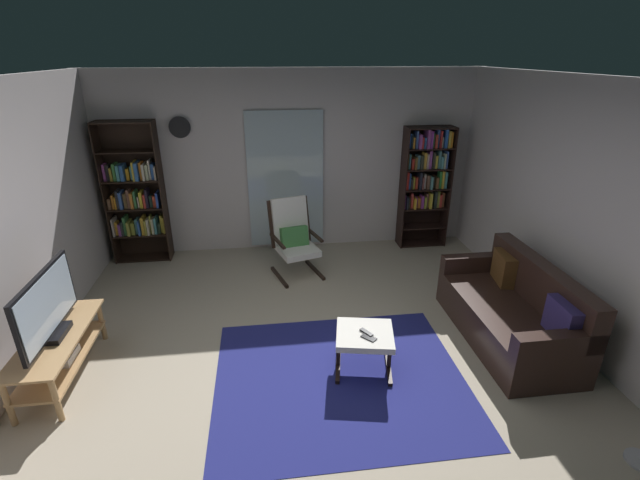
{
  "coord_description": "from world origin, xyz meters",
  "views": [
    {
      "loc": [
        -0.39,
        -3.45,
        2.8
      ],
      "look_at": [
        0.18,
        0.93,
        0.9
      ],
      "focal_mm": 24.8,
      "sensor_mm": 36.0,
      "label": 1
    }
  ],
  "objects_px": {
    "bookshelf_near_sofa": "(426,177)",
    "cell_phone": "(369,338)",
    "tv_stand": "(59,350)",
    "lounge_armchair": "(294,236)",
    "bookshelf_near_tv": "(136,196)",
    "wall_clock": "(180,127)",
    "ottoman": "(365,339)",
    "television": "(47,307)",
    "leather_sofa": "(513,312)",
    "tv_remote": "(366,332)"
  },
  "relations": [
    {
      "from": "television",
      "to": "leather_sofa",
      "type": "height_order",
      "value": "television"
    },
    {
      "from": "television",
      "to": "wall_clock",
      "type": "height_order",
      "value": "wall_clock"
    },
    {
      "from": "television",
      "to": "wall_clock",
      "type": "relative_size",
      "value": 3.58
    },
    {
      "from": "tv_remote",
      "to": "cell_phone",
      "type": "distance_m",
      "value": 0.07
    },
    {
      "from": "lounge_armchair",
      "to": "wall_clock",
      "type": "distance_m",
      "value": 2.13
    },
    {
      "from": "leather_sofa",
      "to": "bookshelf_near_tv",
      "type": "bearing_deg",
      "value": 149.26
    },
    {
      "from": "cell_phone",
      "to": "tv_stand",
      "type": "bearing_deg",
      "value": 129.97
    },
    {
      "from": "television",
      "to": "cell_phone",
      "type": "bearing_deg",
      "value": -7.07
    },
    {
      "from": "leather_sofa",
      "to": "tv_remote",
      "type": "bearing_deg",
      "value": -169.23
    },
    {
      "from": "bookshelf_near_sofa",
      "to": "leather_sofa",
      "type": "distance_m",
      "value": 2.65
    },
    {
      "from": "tv_remote",
      "to": "wall_clock",
      "type": "height_order",
      "value": "wall_clock"
    },
    {
      "from": "bookshelf_near_tv",
      "to": "tv_remote",
      "type": "distance_m",
      "value": 3.92
    },
    {
      "from": "television",
      "to": "bookshelf_near_sofa",
      "type": "height_order",
      "value": "bookshelf_near_sofa"
    },
    {
      "from": "bookshelf_near_sofa",
      "to": "wall_clock",
      "type": "bearing_deg",
      "value": 177.82
    },
    {
      "from": "tv_stand",
      "to": "lounge_armchair",
      "type": "distance_m",
      "value": 2.95
    },
    {
      "from": "bookshelf_near_sofa",
      "to": "ottoman",
      "type": "xyz_separation_m",
      "value": [
        -1.54,
        -2.83,
        -0.72
      ]
    },
    {
      "from": "television",
      "to": "leather_sofa",
      "type": "bearing_deg",
      "value": 0.48
    },
    {
      "from": "television",
      "to": "ottoman",
      "type": "distance_m",
      "value": 2.82
    },
    {
      "from": "lounge_armchair",
      "to": "ottoman",
      "type": "xyz_separation_m",
      "value": [
        0.5,
        -2.11,
        -0.19
      ]
    },
    {
      "from": "bookshelf_near_tv",
      "to": "wall_clock",
      "type": "height_order",
      "value": "wall_clock"
    },
    {
      "from": "tv_stand",
      "to": "bookshelf_near_sofa",
      "type": "distance_m",
      "value": 5.09
    },
    {
      "from": "bookshelf_near_sofa",
      "to": "lounge_armchair",
      "type": "bearing_deg",
      "value": -160.54
    },
    {
      "from": "bookshelf_near_sofa",
      "to": "leather_sofa",
      "type": "height_order",
      "value": "bookshelf_near_sofa"
    },
    {
      "from": "lounge_armchair",
      "to": "television",
      "type": "bearing_deg",
      "value": -140.91
    },
    {
      "from": "television",
      "to": "tv_remote",
      "type": "relative_size",
      "value": 7.2
    },
    {
      "from": "tv_stand",
      "to": "leather_sofa",
      "type": "bearing_deg",
      "value": 0.56
    },
    {
      "from": "bookshelf_near_sofa",
      "to": "tv_remote",
      "type": "bearing_deg",
      "value": -118.22
    },
    {
      "from": "leather_sofa",
      "to": "ottoman",
      "type": "bearing_deg",
      "value": -169.83
    },
    {
      "from": "tv_stand",
      "to": "bookshelf_near_sofa",
      "type": "bearing_deg",
      "value": 30.84
    },
    {
      "from": "bookshelf_near_tv",
      "to": "wall_clock",
      "type": "xyz_separation_m",
      "value": [
        0.69,
        0.13,
        0.91
      ]
    },
    {
      "from": "tv_stand",
      "to": "bookshelf_near_tv",
      "type": "distance_m",
      "value": 2.66
    },
    {
      "from": "tv_stand",
      "to": "lounge_armchair",
      "type": "height_order",
      "value": "lounge_armchair"
    },
    {
      "from": "tv_stand",
      "to": "ottoman",
      "type": "height_order",
      "value": "tv_stand"
    },
    {
      "from": "bookshelf_near_sofa",
      "to": "wall_clock",
      "type": "distance_m",
      "value": 3.58
    },
    {
      "from": "leather_sofa",
      "to": "tv_remote",
      "type": "height_order",
      "value": "leather_sofa"
    },
    {
      "from": "bookshelf_near_tv",
      "to": "television",
      "type": "bearing_deg",
      "value": -93.2
    },
    {
      "from": "cell_phone",
      "to": "wall_clock",
      "type": "distance_m",
      "value": 3.9
    },
    {
      "from": "bookshelf_near_sofa",
      "to": "television",
      "type": "bearing_deg",
      "value": -149.21
    },
    {
      "from": "tv_stand",
      "to": "wall_clock",
      "type": "relative_size",
      "value": 4.26
    },
    {
      "from": "tv_stand",
      "to": "bookshelf_near_sofa",
      "type": "relative_size",
      "value": 0.68
    },
    {
      "from": "lounge_armchair",
      "to": "cell_phone",
      "type": "height_order",
      "value": "lounge_armchair"
    },
    {
      "from": "tv_stand",
      "to": "television",
      "type": "bearing_deg",
      "value": 68.59
    },
    {
      "from": "ottoman",
      "to": "bookshelf_near_tv",
      "type": "bearing_deg",
      "value": 132.93
    },
    {
      "from": "leather_sofa",
      "to": "cell_phone",
      "type": "bearing_deg",
      "value": -166.68
    },
    {
      "from": "bookshelf_near_tv",
      "to": "wall_clock",
      "type": "bearing_deg",
      "value": 10.66
    },
    {
      "from": "television",
      "to": "lounge_armchair",
      "type": "distance_m",
      "value": 2.95
    },
    {
      "from": "tv_stand",
      "to": "leather_sofa",
      "type": "distance_m",
      "value": 4.42
    },
    {
      "from": "bookshelf_near_tv",
      "to": "leather_sofa",
      "type": "bearing_deg",
      "value": -30.74
    },
    {
      "from": "bookshelf_near_sofa",
      "to": "cell_phone",
      "type": "xyz_separation_m",
      "value": [
        -1.52,
        -2.92,
        -0.65
      ]
    },
    {
      "from": "television",
      "to": "bookshelf_near_sofa",
      "type": "relative_size",
      "value": 0.57
    }
  ]
}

